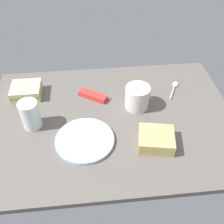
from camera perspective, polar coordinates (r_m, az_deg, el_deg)
tabletop at (r=95.67cm, az=-0.00°, el=-1.73°), size 90.00×64.00×2.00cm
plate_of_food at (r=87.55cm, az=-5.97°, el=-6.12°), size 19.64×19.64×1.20cm
coffee_mug_black at (r=97.18cm, az=5.57°, el=3.34°), size 9.09×11.44×8.80cm
sandwich_main at (r=86.39cm, az=9.63°, el=-5.92°), size 13.07×12.16×4.40cm
sandwich_side at (r=108.58cm, az=-18.24°, el=4.45°), size 11.32×10.19×4.40cm
glass_of_milk at (r=93.33cm, az=-17.36°, el=-0.85°), size 6.60×6.60×10.49cm
spoon at (r=110.82cm, az=13.48°, el=5.29°), size 6.88×11.40×0.80cm
snack_bar at (r=103.00cm, az=-4.23°, el=3.61°), size 11.59×9.06×2.00cm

